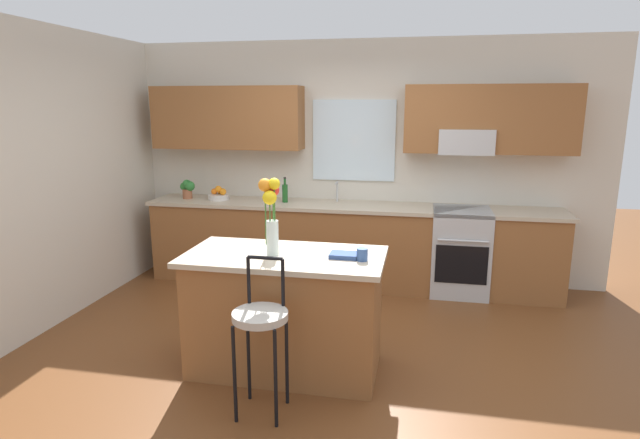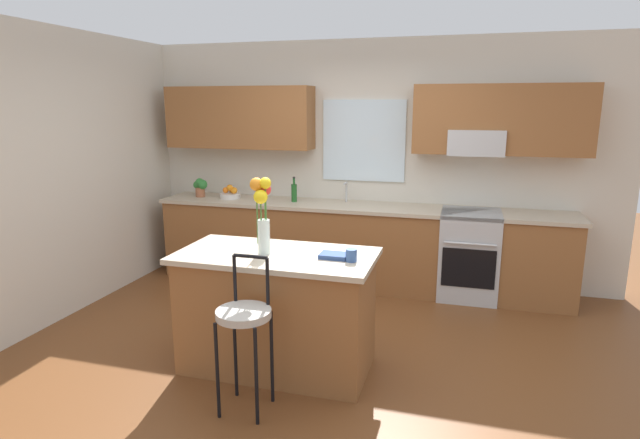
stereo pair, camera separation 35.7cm
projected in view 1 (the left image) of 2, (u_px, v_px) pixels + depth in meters
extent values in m
plane|color=brown|center=(319.00, 352.00, 4.26)|extent=(14.00, 14.00, 0.00)
cube|color=beige|center=(53.00, 177.00, 4.74)|extent=(0.12, 4.60, 2.70)
cube|color=beige|center=(354.00, 162.00, 5.93)|extent=(5.60, 0.12, 2.70)
cube|color=brown|center=(228.00, 118.00, 5.88)|extent=(1.73, 0.34, 0.70)
cube|color=brown|center=(489.00, 119.00, 5.33)|extent=(1.73, 0.34, 0.70)
cube|color=silver|center=(354.00, 141.00, 5.81)|extent=(0.93, 0.03, 0.90)
cube|color=#B7BABC|center=(466.00, 142.00, 5.40)|extent=(0.56, 0.36, 0.26)
cube|color=brown|center=(349.00, 246.00, 5.79)|extent=(4.50, 0.60, 0.88)
cube|color=#BCAD93|center=(349.00, 206.00, 5.69)|extent=(4.56, 0.64, 0.04)
cube|color=#B7BABC|center=(335.00, 210.00, 5.73)|extent=(0.54, 0.38, 0.11)
cylinder|color=#B7BABC|center=(337.00, 192.00, 5.84)|extent=(0.02, 0.02, 0.22)
cylinder|color=#B7BABC|center=(336.00, 183.00, 5.76)|extent=(0.02, 0.12, 0.02)
cube|color=#B7BABC|center=(460.00, 251.00, 5.54)|extent=(0.60, 0.60, 0.92)
cube|color=black|center=(461.00, 265.00, 5.27)|extent=(0.52, 0.02, 0.40)
cylinder|color=#B7BABC|center=(463.00, 241.00, 5.18)|extent=(0.50, 0.02, 0.02)
cube|color=brown|center=(285.00, 315.00, 3.92)|extent=(1.40, 0.68, 0.88)
cube|color=#BCAD93|center=(284.00, 257.00, 3.82)|extent=(1.48, 0.76, 0.04)
cylinder|color=black|center=(235.00, 375.00, 3.26)|extent=(0.02, 0.02, 0.66)
cylinder|color=black|center=(276.00, 379.00, 3.21)|extent=(0.02, 0.02, 0.66)
cylinder|color=black|center=(249.00, 355.00, 3.52)|extent=(0.02, 0.02, 0.66)
cylinder|color=black|center=(287.00, 359.00, 3.47)|extent=(0.02, 0.02, 0.66)
cylinder|color=#B2ADA3|center=(260.00, 316.00, 3.29)|extent=(0.36, 0.36, 0.05)
cylinder|color=black|center=(249.00, 280.00, 3.40)|extent=(0.02, 0.02, 0.32)
cylinder|color=black|center=(283.00, 283.00, 3.35)|extent=(0.02, 0.02, 0.32)
cylinder|color=black|center=(265.00, 258.00, 3.34)|extent=(0.23, 0.02, 0.02)
cylinder|color=silver|center=(273.00, 238.00, 3.76)|extent=(0.09, 0.09, 0.26)
cylinder|color=#3D722D|center=(275.00, 215.00, 3.71)|extent=(0.01, 0.01, 0.45)
sphere|color=yellow|center=(274.00, 184.00, 3.66)|extent=(0.08, 0.08, 0.08)
cylinder|color=#3D722D|center=(273.00, 217.00, 3.77)|extent=(0.01, 0.01, 0.40)
sphere|color=red|center=(273.00, 190.00, 3.72)|extent=(0.09, 0.09, 0.09)
cylinder|color=#3D722D|center=(266.00, 215.00, 3.72)|extent=(0.01, 0.01, 0.44)
sphere|color=orange|center=(265.00, 185.00, 3.68)|extent=(0.10, 0.10, 0.10)
cylinder|color=#3D722D|center=(270.00, 222.00, 3.71)|extent=(0.01, 0.01, 0.36)
sphere|color=yellow|center=(270.00, 198.00, 3.67)|extent=(0.10, 0.10, 0.10)
cylinder|color=#33518C|center=(362.00, 254.00, 3.64)|extent=(0.08, 0.08, 0.09)
cube|color=navy|center=(344.00, 255.00, 3.73)|extent=(0.20, 0.15, 0.03)
cylinder|color=silver|center=(219.00, 197.00, 5.97)|extent=(0.24, 0.24, 0.06)
sphere|color=orange|center=(223.00, 192.00, 5.95)|extent=(0.08, 0.08, 0.08)
sphere|color=orange|center=(220.00, 191.00, 6.01)|extent=(0.07, 0.07, 0.07)
sphere|color=orange|center=(214.00, 191.00, 5.97)|extent=(0.07, 0.07, 0.07)
sphere|color=orange|center=(218.00, 189.00, 5.95)|extent=(0.08, 0.08, 0.08)
cylinder|color=#1E5923|center=(285.00, 193.00, 5.80)|extent=(0.06, 0.06, 0.20)
cylinder|color=#1E5923|center=(285.00, 182.00, 5.77)|extent=(0.03, 0.03, 0.07)
cylinder|color=black|center=(285.00, 178.00, 5.76)|extent=(0.03, 0.03, 0.02)
cylinder|color=#9E5B3D|center=(187.00, 194.00, 6.04)|extent=(0.11, 0.11, 0.11)
sphere|color=#2D7A33|center=(187.00, 184.00, 6.01)|extent=(0.11, 0.11, 0.11)
sphere|color=#2D7A33|center=(184.00, 186.00, 6.04)|extent=(0.10, 0.10, 0.10)
sphere|color=#2D7A33|center=(190.00, 186.00, 6.00)|extent=(0.12, 0.12, 0.12)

